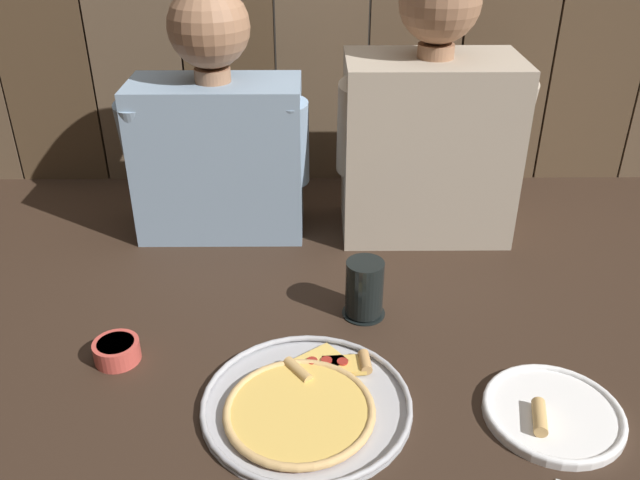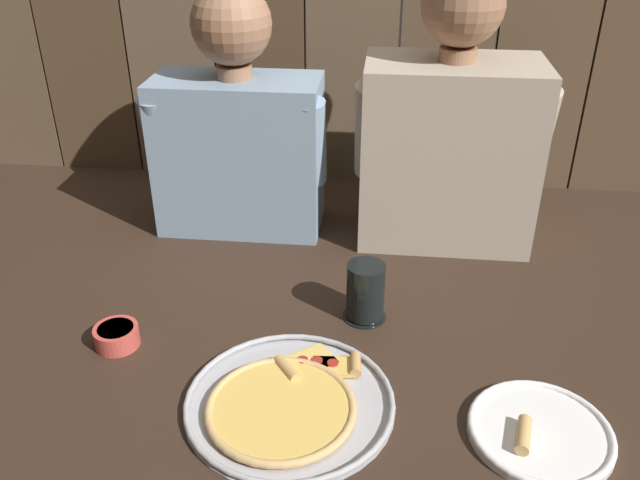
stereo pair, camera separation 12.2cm
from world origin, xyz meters
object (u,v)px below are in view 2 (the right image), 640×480
dinner_plate (540,432)px  diner_left (237,122)px  pizza_tray (287,403)px  drinking_glass (365,292)px  dipping_bowl (117,335)px  diner_right (451,126)px

dinner_plate → diner_left: diner_left is taller
pizza_tray → drinking_glass: size_ratio=2.93×
pizza_tray → dipping_bowl: dipping_bowl is taller
diner_right → pizza_tray: bearing=-114.1°
diner_right → dipping_bowl: bearing=-141.2°
dinner_plate → drinking_glass: drinking_glass is taller
diner_left → diner_right: size_ratio=0.92×
dinner_plate → diner_right: 0.71m
drinking_glass → dipping_bowl: size_ratio=1.44×
dinner_plate → pizza_tray: bearing=177.1°
drinking_glass → dipping_bowl: drinking_glass is taller
drinking_glass → dipping_bowl: (-0.46, -0.14, -0.04)m
dipping_bowl → diner_right: diner_right is taller
dinner_plate → dipping_bowl: (-0.74, 0.15, 0.01)m
dinner_plate → diner_left: 0.93m
pizza_tray → diner_right: bearing=65.9°
dipping_bowl → diner_right: 0.84m
dipping_bowl → diner_left: diner_left is taller
diner_left → dinner_plate: bearing=-46.9°
diner_left → diner_right: 0.49m
pizza_tray → dinner_plate: bearing=-2.9°
dinner_plate → dipping_bowl: dipping_bowl is taller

